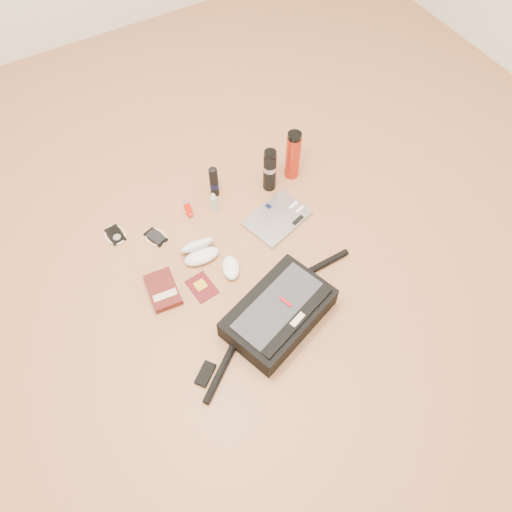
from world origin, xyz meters
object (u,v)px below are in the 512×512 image
Objects in this scene: messenger_bag at (278,313)px; book at (163,290)px; thermos_red at (293,155)px; laptop at (278,218)px; thermos_black at (270,170)px.

book is at bearing 116.22° from messenger_bag.
book is (-0.35, 0.36, -0.04)m from messenger_bag.
book is 0.72× the size of thermos_red.
laptop is 1.22× the size of thermos_red.
thermos_red is at bearing 5.85° from thermos_black.
laptop is at bearing 40.14° from messenger_bag.
thermos_red is (0.14, 0.01, 0.01)m from thermos_black.
thermos_black is 0.88× the size of thermos_red.
thermos_black is at bearing -174.15° from thermos_red.
book reaches higher than laptop.
thermos_black reaches higher than laptop.
thermos_black is at bearing 43.37° from messenger_bag.
thermos_black is at bearing 54.25° from laptop.
thermos_red reaches higher than thermos_black.
thermos_red is at bearing 25.87° from book.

